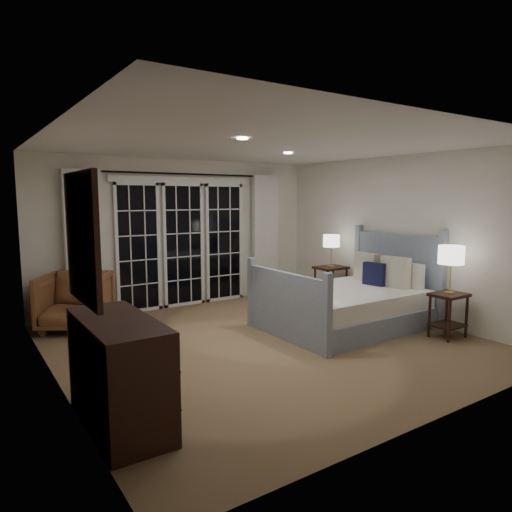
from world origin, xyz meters
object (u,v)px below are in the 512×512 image
nightstand_left (448,309)px  nightstand_right (331,279)px  lamp_left (451,255)px  dresser (119,372)px  lamp_right (331,241)px  armchair (75,301)px  bed (348,304)px

nightstand_left → nightstand_right: size_ratio=0.89×
nightstand_right → nightstand_left: bearing=-90.3°
nightstand_left → lamp_left: 0.71m
nightstand_right → dresser: (-4.38, -2.19, 0.00)m
nightstand_right → lamp_right: bearing=-153.4°
armchair → dresser: 3.08m
bed → nightstand_right: size_ratio=3.33×
lamp_left → lamp_right: bearing=89.7°
bed → nightstand_left: 1.33m
bed → nightstand_left: bed is taller
nightstand_left → armchair: armchair is taller
armchair → dresser: bearing=-64.6°
lamp_left → dresser: size_ratio=0.51×
armchair → dresser: (-0.33, -3.06, 0.04)m
nightstand_right → lamp_right: (-0.00, -0.00, 0.67)m
nightstand_left → dresser: bearing=178.9°
bed → armchair: bed is taller
nightstand_left → lamp_right: 2.39m
bed → armchair: size_ratio=2.50×
bed → lamp_left: size_ratio=3.51×
armchair → dresser: size_ratio=0.71×
dresser → lamp_right: bearing=26.6°
lamp_left → dresser: bearing=178.9°
nightstand_right → lamp_left: (-0.01, -2.28, 0.66)m
bed → dresser: bed is taller
lamp_left → armchair: bearing=142.1°
bed → lamp_right: bed is taller
lamp_left → armchair: size_ratio=0.71×
bed → nightstand_left: (0.72, -1.12, 0.06)m
nightstand_right → dresser: 4.90m
nightstand_left → lamp_left: lamp_left is taller
nightstand_left → nightstand_right: 2.28m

